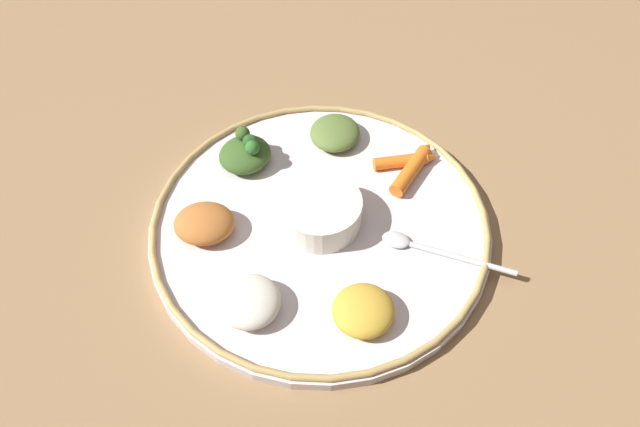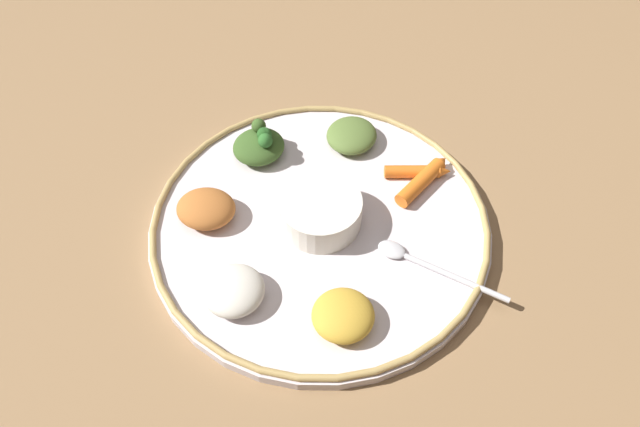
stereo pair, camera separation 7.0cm
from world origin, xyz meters
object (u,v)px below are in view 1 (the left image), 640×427
(greens_pile, at_px, (246,152))
(carrot_near_spoon, at_px, (413,168))
(carrot_outer, at_px, (405,161))
(spoon, at_px, (426,248))
(center_bowl, at_px, (320,210))

(greens_pile, relative_size, carrot_near_spoon, 0.97)
(carrot_near_spoon, height_order, carrot_outer, carrot_near_spoon)
(spoon, height_order, greens_pile, greens_pile)
(carrot_near_spoon, xyz_separation_m, carrot_outer, (-0.01, -0.01, -0.00))
(center_bowl, height_order, spoon, center_bowl)
(center_bowl, distance_m, spoon, 0.13)
(center_bowl, bearing_deg, spoon, 79.04)
(center_bowl, distance_m, carrot_near_spoon, 0.15)
(spoon, xyz_separation_m, carrot_near_spoon, (-0.12, -0.02, 0.01))
(center_bowl, distance_m, carrot_outer, 0.15)
(greens_pile, bearing_deg, center_bowl, 52.81)
(spoon, distance_m, carrot_near_spoon, 0.12)
(spoon, xyz_separation_m, greens_pile, (-0.11, -0.24, 0.01))
(center_bowl, xyz_separation_m, carrot_near_spoon, (-0.10, 0.11, -0.01))
(center_bowl, bearing_deg, greens_pile, -127.19)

